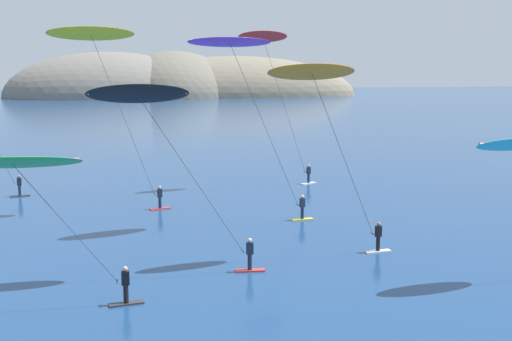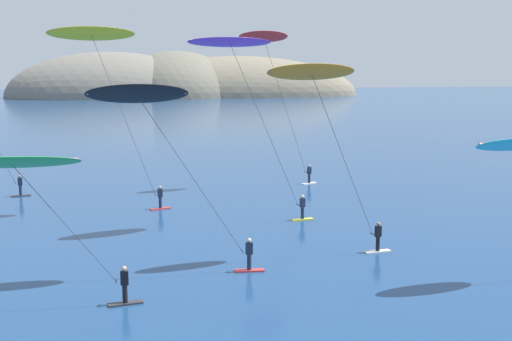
{
  "view_description": "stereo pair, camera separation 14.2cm",
  "coord_description": "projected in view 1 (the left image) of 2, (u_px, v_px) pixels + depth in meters",
  "views": [
    {
      "loc": [
        -2.01,
        -14.7,
        10.09
      ],
      "look_at": [
        5.1,
        23.91,
        3.77
      ],
      "focal_mm": 45.0,
      "sensor_mm": 36.0,
      "label": 1
    },
    {
      "loc": [
        -1.87,
        -14.73,
        10.09
      ],
      "look_at": [
        5.1,
        23.91,
        3.77
      ],
      "focal_mm": 45.0,
      "sensor_mm": 36.0,
      "label": 2
    }
  ],
  "objects": [
    {
      "name": "headland_island",
      "position": [
        168.0,
        96.0,
        225.69
      ],
      "size": [
        122.71,
        52.33,
        31.74
      ],
      "color": "#6B6656",
      "rests_on": "ground"
    },
    {
      "name": "kitesurfer_yellow",
      "position": [
        96.0,
        45.0,
        42.87
      ],
      "size": [
        8.07,
        2.51,
        12.84
      ],
      "color": "red",
      "rests_on": "ground"
    },
    {
      "name": "kitesurfer_black",
      "position": [
        148.0,
        108.0,
        29.71
      ],
      "size": [
        8.42,
        1.59,
        9.43
      ],
      "color": "red",
      "rests_on": "ground"
    },
    {
      "name": "kitesurfer_purple",
      "position": [
        235.0,
        55.0,
        39.02
      ],
      "size": [
        8.64,
        3.29,
        11.96
      ],
      "color": "yellow",
      "rests_on": "ground"
    },
    {
      "name": "kitesurfer_orange",
      "position": [
        318.0,
        87.0,
        32.63
      ],
      "size": [
        7.4,
        2.19,
        10.37
      ],
      "color": "silver",
      "rests_on": "ground"
    },
    {
      "name": "kitesurfer_green",
      "position": [
        21.0,
        172.0,
        25.94
      ],
      "size": [
        7.82,
        1.58,
        6.71
      ],
      "color": "#2D2D33",
      "rests_on": "ground"
    },
    {
      "name": "kitesurfer_red",
      "position": [
        267.0,
        50.0,
        52.77
      ],
      "size": [
        7.36,
        2.8,
        13.1
      ],
      "color": "silver",
      "rests_on": "ground"
    }
  ]
}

